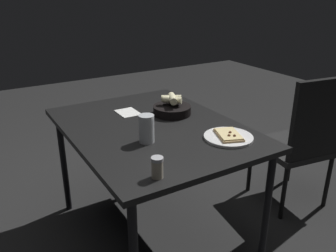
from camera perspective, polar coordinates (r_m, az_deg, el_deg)
name	(u,v)px	position (r m, az deg, el deg)	size (l,w,h in m)	color
ground	(154,232)	(2.35, -2.22, -16.85)	(8.00, 8.00, 0.00)	#242424
dining_table	(153,136)	(1.99, -2.50, -1.58)	(1.20, 0.90, 0.73)	black
pizza_plate	(228,137)	(1.83, 9.78, -1.70)	(0.25, 0.25, 0.04)	white
bread_basket	(172,108)	(2.14, 0.65, 2.93)	(0.23, 0.23, 0.12)	black
beer_glass	(147,130)	(1.75, -3.50, -0.70)	(0.08, 0.08, 0.14)	silver
pepper_shaker	(157,169)	(1.44, -1.75, -6.93)	(0.05, 0.05, 0.09)	#BFB299
napkin	(128,113)	(2.18, -6.51, 2.18)	(0.16, 0.12, 0.00)	white
chair_near	(303,138)	(2.50, 21.04, -1.77)	(0.50, 0.50, 0.95)	black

